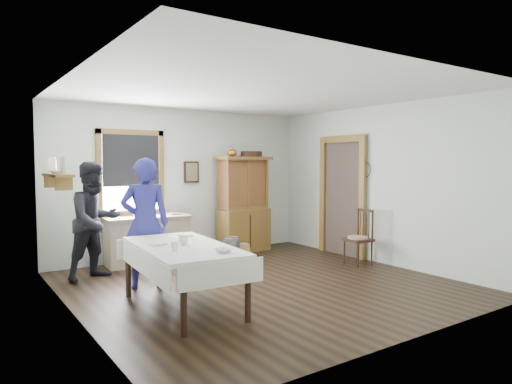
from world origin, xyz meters
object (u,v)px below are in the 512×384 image
Objects in this scene: pail at (232,249)px; woman_blue at (145,228)px; dining_table at (183,277)px; work_counter at (148,240)px; spindle_chair at (358,237)px; figure_dark at (95,225)px; wicker_basket at (238,250)px; china_hutch at (244,204)px.

woman_blue is at bearing -152.75° from pail.
pail is (1.98, 2.15, -0.21)m from dining_table.
work_counter is at bearing 165.04° from pail.
dining_table is at bearing -99.59° from work_counter.
spindle_chair is 2.87× the size of pail.
figure_dark is at bearing 103.26° from dining_table.
dining_table is at bearing -97.01° from figure_dark.
wicker_basket is at bearing 45.54° from dining_table.
wicker_basket is (-1.30, 1.73, -0.36)m from spindle_chair.
spindle_chair is (0.95, -2.09, -0.45)m from china_hutch.
china_hutch reaches higher than pail.
pail is at bearing -166.25° from wicker_basket.
wicker_basket is at bearing 13.75° from pail.
wicker_basket is 0.22× the size of woman_blue.
wicker_basket is at bearing -16.16° from figure_dark.
spindle_chair is 0.58× the size of figure_dark.
pail is 0.18m from wicker_basket.
work_counter is 1.21m from figure_dark.
pail is at bearing -133.25° from woman_blue.
figure_dark is at bearing 163.43° from spindle_chair.
work_counter reaches higher than wicker_basket.
china_hutch is 1.00m from pail.
dining_table is 5.77× the size of pail.
pail reaches higher than wicker_basket.
dining_table is (-0.54, -2.53, -0.03)m from work_counter.
figure_dark is (-1.01, -0.53, 0.40)m from work_counter.
woman_blue is (-0.04, 1.11, 0.45)m from dining_table.
work_counter is at bearing -92.53° from woman_blue.
woman_blue is at bearing 91.83° from dining_table.
woman_blue is at bearing -109.58° from work_counter.
wicker_basket is (1.61, -0.34, -0.30)m from work_counter.
work_counter is 0.75× the size of dining_table.
work_counter is 2.02m from china_hutch.
pail is (-0.52, -0.40, -0.75)m from china_hutch.
work_counter is 0.78× the size of china_hutch.
china_hutch is 2.91m from woman_blue.
china_hutch is at bearing 45.58° from wicker_basket.
dining_table reaches higher than pail.
spindle_chair is 2.54× the size of wicker_basket.
spindle_chair reaches higher than work_counter.
work_counter reaches higher than pail.
work_counter is 3.58m from spindle_chair.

